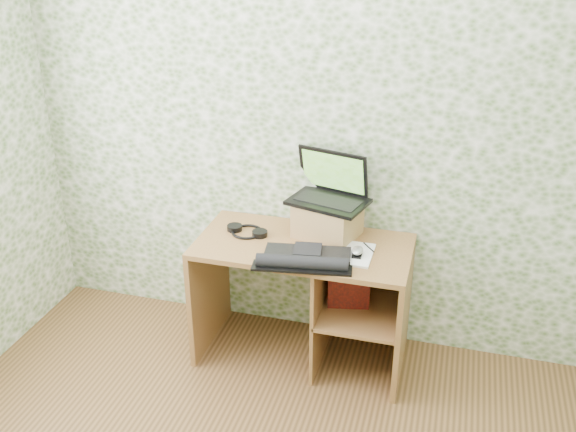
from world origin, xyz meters
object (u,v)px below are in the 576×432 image
(desk, at_px, (317,285))
(notepad, at_px, (355,254))
(keyboard, at_px, (305,258))
(riser, at_px, (328,219))
(laptop, at_px, (330,189))

(desk, relative_size, notepad, 4.50)
(keyboard, bearing_deg, riser, 74.11)
(riser, bearing_deg, notepad, -44.42)
(riser, relative_size, laptop, 0.69)
(desk, height_order, riser, riser)
(desk, relative_size, laptop, 2.50)
(desk, height_order, keyboard, keyboard)
(riser, distance_m, notepad, 0.29)
(laptop, height_order, notepad, laptop)
(desk, xyz_separation_m, laptop, (0.03, 0.16, 0.53))
(desk, bearing_deg, laptop, 80.68)
(riser, xyz_separation_m, laptop, (-0.00, 0.05, 0.17))
(keyboard, bearing_deg, laptop, 74.93)
(riser, relative_size, notepad, 1.24)
(notepad, bearing_deg, laptop, 130.06)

